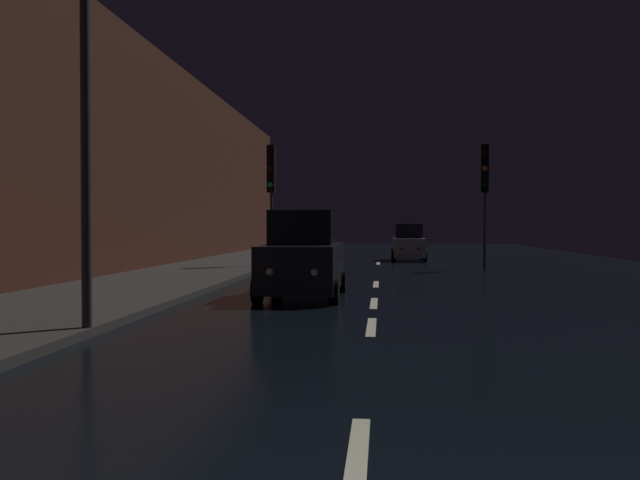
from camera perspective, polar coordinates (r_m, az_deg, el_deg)
The scene contains 9 objects.
ground at distance 26.68m, azimuth 4.75°, elevation -2.62°, with size 25.51×84.00×0.02m, color black.
sidewalk_left at distance 27.51m, azimuth -9.05°, elevation -2.34°, with size 4.40×84.00×0.15m, color #33302D.
building_facade_left at distance 25.07m, azimuth -16.89°, elevation 7.22°, with size 0.80×63.00×8.83m, color #472319.
lane_centerline at distance 17.20m, azimuth 4.53°, elevation -4.66°, with size 0.16×29.27×0.01m.
traffic_light_far_right at distance 28.36m, azimuth 13.45°, elevation 4.95°, with size 0.36×0.48×4.99m.
traffic_light_far_left at distance 27.88m, azimuth -4.04°, elevation 5.05°, with size 0.34×0.47×4.99m.
streetlamp_overhead at distance 11.62m, azimuth -16.55°, elevation 14.72°, with size 1.70×0.44×6.69m.
car_approaching_headlights at distance 16.96m, azimuth -1.41°, elevation -1.47°, with size 1.95×4.22×2.13m.
car_distant_taillights at distance 35.11m, azimuth 7.31°, elevation -0.31°, with size 1.70×3.68×1.85m.
Camera 1 is at (0.18, -2.12, 1.76)m, focal length 38.82 mm.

